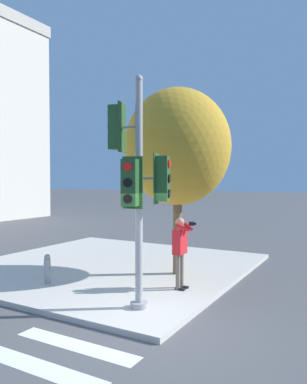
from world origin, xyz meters
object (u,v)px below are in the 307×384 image
(traffic_signal_pole, at_px, (137,177))
(street_tree, at_px, (178,147))
(person_photographer, at_px, (180,246))
(fire_hydrant, at_px, (47,269))

(traffic_signal_pole, relative_size, street_tree, 0.92)
(traffic_signal_pole, xyz_separation_m, person_photographer, (1.74, -0.14, -1.66))
(person_photographer, bearing_deg, street_tree, 28.73)
(person_photographer, bearing_deg, traffic_signal_pole, 175.48)
(fire_hydrant, bearing_deg, traffic_signal_pole, -99.41)
(traffic_signal_pole, height_order, fire_hydrant, traffic_signal_pole)
(street_tree, bearing_deg, person_photographer, -151.27)
(street_tree, relative_size, fire_hydrant, 6.94)
(traffic_signal_pole, relative_size, person_photographer, 2.76)
(traffic_signal_pole, distance_m, person_photographer, 2.41)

